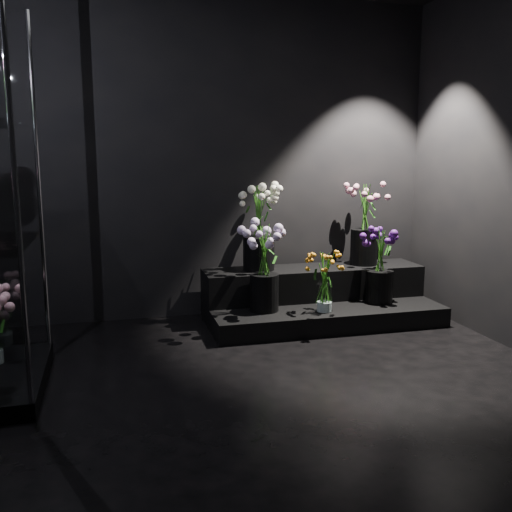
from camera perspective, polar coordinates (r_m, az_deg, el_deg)
name	(u,v)px	position (r m, az deg, el deg)	size (l,w,h in m)	color
floor	(275,403)	(3.46, 1.90, -14.49)	(4.00, 4.00, 0.00)	black
wall_back	(211,160)	(5.10, -4.48, 9.59)	(4.00, 4.00, 0.00)	black
display_riser	(318,298)	(5.10, 6.18, -4.24)	(1.99, 0.88, 0.44)	black
bouquet_orange_bells	(325,281)	(4.70, 6.89, -2.53)	(0.32, 0.32, 0.49)	white
bouquet_lilac	(264,263)	(4.66, 0.85, -0.66)	(0.44, 0.44, 0.71)	black
bouquet_purple	(380,263)	(5.06, 12.29, -0.67)	(0.39, 0.39, 0.65)	black
bouquet_cream_roses	(259,223)	(4.97, 0.28, 3.37)	(0.42, 0.42, 0.76)	black
bouquet_pink_roses	(365,218)	(5.31, 10.83, 3.72)	(0.45, 0.45, 0.74)	black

